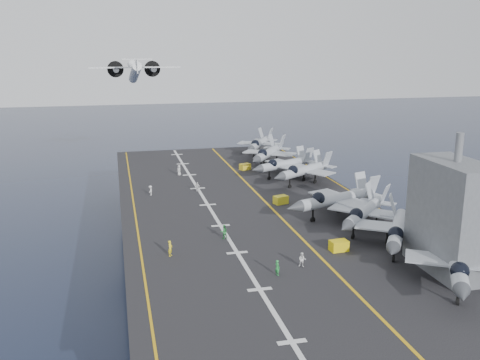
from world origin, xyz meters
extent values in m
plane|color=#142135|center=(0.00, 0.00, 0.00)|extent=(500.00, 500.00, 0.00)
cube|color=#56595E|center=(0.00, 0.00, 5.00)|extent=(36.00, 90.00, 10.00)
cube|color=black|center=(0.00, 0.00, 10.20)|extent=(38.00, 92.00, 0.40)
cube|color=gold|center=(3.00, 0.00, 10.42)|extent=(0.35, 90.00, 0.02)
cube|color=silver|center=(-6.00, 0.00, 10.42)|extent=(0.50, 90.00, 0.02)
cube|color=gold|center=(-17.00, 0.00, 10.42)|extent=(0.25, 90.00, 0.02)
cube|color=gold|center=(18.50, 0.00, 10.42)|extent=(0.25, 90.00, 0.02)
imported|color=yellow|center=(-13.72, -19.15, 11.33)|extent=(1.21, 1.34, 1.87)
imported|color=#278338|center=(-6.55, -14.96, 11.31)|extent=(1.23, 0.96, 1.83)
imported|color=silver|center=(-14.10, 7.49, 11.21)|extent=(0.97, 1.14, 1.62)
imported|color=silver|center=(-6.32, 7.93, 11.22)|extent=(1.18, 1.09, 1.63)
imported|color=silver|center=(-7.90, 20.31, 11.36)|extent=(1.22, 1.38, 1.93)
imported|color=green|center=(-3.28, -27.08, 11.25)|extent=(1.02, 1.20, 1.70)
imported|color=white|center=(0.02, -25.61, 11.23)|extent=(1.17, 0.99, 1.65)
camera|label=1|loc=(-19.13, -77.14, 33.93)|focal=40.00mm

